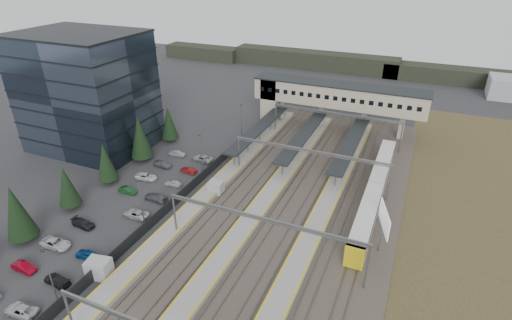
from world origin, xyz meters
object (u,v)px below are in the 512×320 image
at_px(relay_cabin_far, 216,187).
at_px(train, 375,192).
at_px(footbridge, 326,96).
at_px(billboard, 384,220).
at_px(office_building, 87,92).
at_px(relay_cabin_near, 99,268).

relative_size(relay_cabin_far, train, 0.07).
relative_size(relay_cabin_far, footbridge, 0.07).
bearing_deg(train, billboard, -75.73).
distance_m(office_building, billboard, 63.89).
height_order(office_building, relay_cabin_near, office_building).
bearing_deg(relay_cabin_far, billboard, -4.05).
bearing_deg(train, relay_cabin_far, -162.22).
bearing_deg(office_building, relay_cabin_near, -46.73).
bearing_deg(billboard, relay_cabin_far, 175.95).
distance_m(relay_cabin_near, relay_cabin_far, 24.50).
bearing_deg(relay_cabin_near, train, 46.85).
distance_m(relay_cabin_far, billboard, 28.93).
relative_size(office_building, relay_cabin_near, 7.19).
bearing_deg(billboard, relay_cabin_near, -146.30).
height_order(relay_cabin_far, train, train).
bearing_deg(footbridge, office_building, -145.53).
xyz_separation_m(office_building, train, (60.00, 1.09, -10.29)).
distance_m(train, billboard, 10.90).
distance_m(office_building, footbridge, 53.18).
bearing_deg(train, office_building, -178.96).
bearing_deg(relay_cabin_far, relay_cabin_near, -100.26).
relative_size(footbridge, billboard, 6.49).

